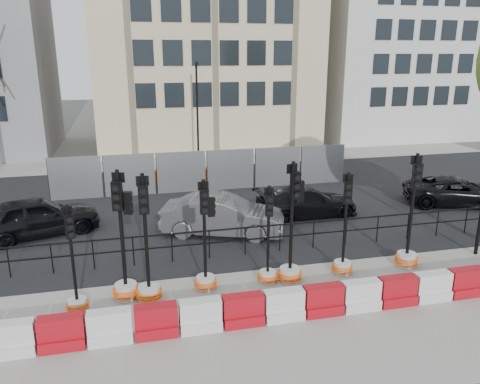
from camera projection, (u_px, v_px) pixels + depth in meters
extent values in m
plane|color=#51514C|center=(254.00, 271.00, 14.40)|extent=(120.00, 120.00, 0.00)
cube|color=gray|center=(286.00, 323.00, 11.60)|extent=(40.00, 6.00, 0.02)
cube|color=black|center=(214.00, 203.00, 20.93)|extent=(40.00, 14.00, 0.03)
cube|color=gray|center=(188.00, 160.00, 29.33)|extent=(40.00, 4.00, 0.02)
cube|color=beige|center=(202.00, 16.00, 32.82)|extent=(15.00, 10.00, 18.00)
cube|color=silver|center=(393.00, 33.00, 36.42)|extent=(12.00, 9.00, 16.00)
cylinder|color=black|center=(9.00, 263.00, 13.79)|extent=(0.04, 0.04, 1.00)
cylinder|color=black|center=(52.00, 259.00, 14.06)|extent=(0.04, 0.04, 1.00)
cylinder|color=black|center=(93.00, 255.00, 14.32)|extent=(0.04, 0.04, 1.00)
cylinder|color=black|center=(133.00, 251.00, 14.59)|extent=(0.04, 0.04, 1.00)
cylinder|color=black|center=(172.00, 248.00, 14.85)|extent=(0.04, 0.04, 1.00)
cylinder|color=black|center=(209.00, 245.00, 15.12)|extent=(0.04, 0.04, 1.00)
cylinder|color=black|center=(245.00, 241.00, 15.38)|extent=(0.04, 0.04, 1.00)
cylinder|color=black|center=(280.00, 238.00, 15.65)|extent=(0.04, 0.04, 1.00)
cylinder|color=black|center=(313.00, 235.00, 15.91)|extent=(0.04, 0.04, 1.00)
cylinder|color=black|center=(346.00, 232.00, 16.18)|extent=(0.04, 0.04, 1.00)
cylinder|color=black|center=(377.00, 229.00, 16.44)|extent=(0.04, 0.04, 1.00)
cylinder|color=black|center=(408.00, 226.00, 16.71)|extent=(0.04, 0.04, 1.00)
cylinder|color=black|center=(437.00, 224.00, 16.97)|extent=(0.04, 0.04, 1.00)
cylinder|color=black|center=(466.00, 221.00, 17.24)|extent=(0.04, 0.04, 1.00)
cube|color=black|center=(245.00, 228.00, 15.25)|extent=(18.00, 0.04, 0.04)
cube|color=black|center=(245.00, 240.00, 15.37)|extent=(18.00, 0.04, 0.04)
cube|color=gray|center=(76.00, 178.00, 21.19)|extent=(2.30, 0.05, 2.00)
cylinder|color=black|center=(49.00, 180.00, 20.94)|extent=(0.05, 0.05, 2.00)
cube|color=gray|center=(130.00, 175.00, 21.72)|extent=(2.30, 0.05, 2.00)
cylinder|color=black|center=(104.00, 177.00, 21.47)|extent=(0.05, 0.05, 2.00)
cube|color=gray|center=(181.00, 172.00, 22.25)|extent=(2.30, 0.05, 2.00)
cylinder|color=black|center=(157.00, 174.00, 22.00)|extent=(0.05, 0.05, 2.00)
cube|color=gray|center=(231.00, 170.00, 22.78)|extent=(2.30, 0.05, 2.00)
cylinder|color=black|center=(207.00, 171.00, 22.53)|extent=(0.05, 0.05, 2.00)
cube|color=gray|center=(278.00, 167.00, 23.31)|extent=(2.30, 0.05, 2.00)
cylinder|color=black|center=(255.00, 168.00, 23.06)|extent=(0.05, 0.05, 2.00)
cube|color=gray|center=(322.00, 165.00, 23.84)|extent=(2.30, 0.05, 2.00)
cylinder|color=black|center=(301.00, 166.00, 23.59)|extent=(0.05, 0.05, 2.00)
cube|color=#CD660D|center=(122.00, 180.00, 23.20)|extent=(1.00, 0.40, 0.80)
cube|color=#CD660D|center=(163.00, 178.00, 23.65)|extent=(1.00, 0.40, 0.80)
cube|color=#CD660D|center=(202.00, 176.00, 24.09)|extent=(1.00, 0.40, 0.80)
cube|color=#CD660D|center=(239.00, 173.00, 24.53)|extent=(1.00, 0.40, 0.80)
cube|color=#CD660D|center=(276.00, 171.00, 24.97)|extent=(1.00, 0.40, 0.80)
cube|color=#CD660D|center=(311.00, 169.00, 25.41)|extent=(1.00, 0.40, 0.80)
cylinder|color=black|center=(197.00, 114.00, 27.66)|extent=(0.12, 0.12, 6.00)
cube|color=black|center=(197.00, 63.00, 26.60)|extent=(0.12, 0.50, 0.12)
cube|color=silver|center=(13.00, 349.00, 10.36)|extent=(1.00, 0.50, 0.30)
cube|color=silver|center=(11.00, 333.00, 10.24)|extent=(1.00, 0.35, 0.50)
cube|color=red|center=(63.00, 342.00, 10.59)|extent=(1.00, 0.50, 0.30)
cube|color=red|center=(61.00, 327.00, 10.48)|extent=(1.00, 0.35, 0.50)
cube|color=silver|center=(111.00, 336.00, 10.82)|extent=(1.00, 0.50, 0.30)
cube|color=silver|center=(110.00, 321.00, 10.71)|extent=(1.00, 0.35, 0.50)
cube|color=red|center=(157.00, 330.00, 11.05)|extent=(1.00, 0.50, 0.30)
cube|color=red|center=(156.00, 315.00, 10.94)|extent=(1.00, 0.35, 0.50)
cube|color=silver|center=(201.00, 324.00, 11.29)|extent=(1.00, 0.50, 0.30)
cube|color=silver|center=(200.00, 310.00, 11.17)|extent=(1.00, 0.35, 0.50)
cube|color=red|center=(243.00, 319.00, 11.52)|extent=(1.00, 0.50, 0.30)
cube|color=red|center=(243.00, 304.00, 11.40)|extent=(1.00, 0.35, 0.50)
cube|color=silver|center=(283.00, 314.00, 11.75)|extent=(1.00, 0.50, 0.30)
cube|color=silver|center=(284.00, 299.00, 11.64)|extent=(1.00, 0.35, 0.50)
cube|color=red|center=(322.00, 309.00, 11.98)|extent=(1.00, 0.50, 0.30)
cube|color=red|center=(323.00, 295.00, 11.87)|extent=(1.00, 0.35, 0.50)
cube|color=silver|center=(360.00, 304.00, 12.21)|extent=(1.00, 0.50, 0.30)
cube|color=silver|center=(361.00, 290.00, 12.10)|extent=(1.00, 0.35, 0.50)
cube|color=red|center=(396.00, 299.00, 12.45)|extent=(1.00, 0.50, 0.30)
cube|color=red|center=(397.00, 286.00, 12.33)|extent=(1.00, 0.35, 0.50)
cube|color=silver|center=(431.00, 295.00, 12.68)|extent=(1.00, 0.50, 0.30)
cube|color=silver|center=(432.00, 281.00, 12.56)|extent=(1.00, 0.35, 0.50)
cube|color=red|center=(464.00, 290.00, 12.91)|extent=(1.00, 0.50, 0.30)
cube|color=red|center=(466.00, 277.00, 12.80)|extent=(1.00, 0.35, 0.50)
cylinder|color=silver|center=(78.00, 305.00, 12.10)|extent=(0.48, 0.48, 0.35)
torus|color=#FF5D0D|center=(78.00, 308.00, 12.12)|extent=(0.57, 0.57, 0.04)
torus|color=#FF5D0D|center=(78.00, 305.00, 12.10)|extent=(0.57, 0.57, 0.04)
torus|color=#FF5D0D|center=(77.00, 303.00, 12.08)|extent=(0.57, 0.57, 0.04)
cylinder|color=black|center=(72.00, 255.00, 11.70)|extent=(0.08, 0.08, 2.65)
cube|color=black|center=(70.00, 226.00, 11.38)|extent=(0.24, 0.18, 0.62)
cylinder|color=black|center=(71.00, 235.00, 11.38)|extent=(0.14, 0.08, 0.13)
cylinder|color=black|center=(70.00, 227.00, 11.33)|extent=(0.14, 0.08, 0.13)
cylinder|color=black|center=(69.00, 220.00, 11.27)|extent=(0.14, 0.08, 0.13)
cube|color=black|center=(67.00, 211.00, 11.41)|extent=(0.26, 0.10, 0.21)
cylinder|color=silver|center=(126.00, 291.00, 12.74)|extent=(0.59, 0.59, 0.44)
torus|color=#FF5D0D|center=(126.00, 294.00, 12.76)|extent=(0.71, 0.71, 0.05)
torus|color=#FF5D0D|center=(126.00, 291.00, 12.74)|extent=(0.71, 0.71, 0.05)
torus|color=#FF5D0D|center=(126.00, 288.00, 12.71)|extent=(0.71, 0.71, 0.05)
cylinder|color=black|center=(121.00, 231.00, 12.24)|extent=(0.10, 0.10, 3.29)
cube|color=black|center=(117.00, 196.00, 11.83)|extent=(0.29, 0.22, 0.77)
cylinder|color=black|center=(117.00, 206.00, 11.82)|extent=(0.17, 0.10, 0.16)
cylinder|color=black|center=(116.00, 197.00, 11.75)|extent=(0.17, 0.10, 0.16)
cylinder|color=black|center=(116.00, 188.00, 11.68)|extent=(0.17, 0.10, 0.16)
cube|color=black|center=(118.00, 177.00, 11.90)|extent=(0.33, 0.12, 0.26)
cube|color=black|center=(128.00, 203.00, 12.02)|extent=(0.25, 0.19, 0.60)
cylinder|color=silver|center=(149.00, 293.00, 12.62)|extent=(0.58, 0.58, 0.43)
torus|color=#FF5D0D|center=(149.00, 296.00, 12.64)|extent=(0.70, 0.70, 0.05)
torus|color=#FF5D0D|center=(149.00, 293.00, 12.62)|extent=(0.70, 0.70, 0.05)
torus|color=#FF5D0D|center=(149.00, 290.00, 12.59)|extent=(0.70, 0.70, 0.05)
cylinder|color=black|center=(146.00, 234.00, 12.12)|extent=(0.10, 0.10, 3.24)
cube|color=black|center=(144.00, 199.00, 11.73)|extent=(0.26, 0.16, 0.76)
cylinder|color=black|center=(144.00, 209.00, 11.71)|extent=(0.16, 0.06, 0.16)
cylinder|color=black|center=(144.00, 200.00, 11.65)|extent=(0.16, 0.06, 0.16)
cylinder|color=black|center=(143.00, 191.00, 11.58)|extent=(0.16, 0.06, 0.16)
cube|color=black|center=(142.00, 181.00, 11.79)|extent=(0.32, 0.04, 0.26)
cylinder|color=silver|center=(206.00, 283.00, 13.25)|extent=(0.53, 0.53, 0.39)
torus|color=#FF5D0D|center=(206.00, 285.00, 13.27)|extent=(0.64, 0.64, 0.05)
torus|color=#FF5D0D|center=(206.00, 283.00, 13.25)|extent=(0.64, 0.64, 0.05)
torus|color=#FF5D0D|center=(206.00, 280.00, 13.22)|extent=(0.64, 0.64, 0.05)
cylinder|color=black|center=(204.00, 231.00, 12.80)|extent=(0.09, 0.09, 2.94)
cube|color=black|center=(204.00, 202.00, 12.44)|extent=(0.24, 0.14, 0.68)
cylinder|color=black|center=(205.00, 210.00, 12.43)|extent=(0.15, 0.05, 0.15)
cylinder|color=black|center=(205.00, 203.00, 12.37)|extent=(0.15, 0.05, 0.15)
cylinder|color=black|center=(205.00, 195.00, 12.31)|extent=(0.15, 0.05, 0.15)
cube|color=black|center=(203.00, 186.00, 12.50)|extent=(0.29, 0.04, 0.23)
cube|color=black|center=(211.00, 207.00, 12.65)|extent=(0.20, 0.13, 0.54)
cylinder|color=silver|center=(268.00, 277.00, 13.64)|extent=(0.48, 0.48, 0.36)
torus|color=#FF5D0D|center=(267.00, 279.00, 13.66)|extent=(0.58, 0.58, 0.04)
torus|color=#FF5D0D|center=(268.00, 277.00, 13.64)|extent=(0.58, 0.58, 0.04)
torus|color=#FF5D0D|center=(268.00, 274.00, 13.62)|extent=(0.58, 0.58, 0.04)
cylinder|color=black|center=(268.00, 231.00, 13.24)|extent=(0.08, 0.08, 2.67)
cube|color=black|center=(269.00, 205.00, 12.91)|extent=(0.23, 0.16, 0.62)
cylinder|color=black|center=(270.00, 213.00, 12.90)|extent=(0.14, 0.07, 0.13)
cylinder|color=black|center=(270.00, 206.00, 12.84)|extent=(0.14, 0.07, 0.13)
cylinder|color=black|center=(270.00, 199.00, 12.79)|extent=(0.14, 0.07, 0.13)
cube|color=black|center=(269.00, 191.00, 12.96)|extent=(0.27, 0.07, 0.21)
cylinder|color=silver|center=(290.00, 275.00, 13.68)|extent=(0.59, 0.59, 0.44)
torus|color=#FF5D0D|center=(290.00, 277.00, 13.70)|extent=(0.71, 0.71, 0.05)
torus|color=#FF5D0D|center=(290.00, 275.00, 13.68)|extent=(0.71, 0.71, 0.05)
torus|color=#FF5D0D|center=(290.00, 272.00, 13.65)|extent=(0.71, 0.71, 0.05)
cylinder|color=black|center=(292.00, 218.00, 13.18)|extent=(0.10, 0.10, 3.29)
cube|color=black|center=(295.00, 186.00, 12.78)|extent=(0.29, 0.20, 0.77)
cylinder|color=black|center=(297.00, 195.00, 12.78)|extent=(0.17, 0.09, 0.16)
cylinder|color=black|center=(297.00, 186.00, 12.71)|extent=(0.17, 0.09, 0.16)
cylinder|color=black|center=(297.00, 178.00, 12.64)|extent=(0.17, 0.09, 0.16)
cube|color=black|center=(292.00, 168.00, 12.83)|extent=(0.33, 0.10, 0.26)
cube|color=black|center=(299.00, 191.00, 13.05)|extent=(0.24, 0.18, 0.60)
cylinder|color=silver|center=(342.00, 267.00, 14.20)|extent=(0.52, 0.52, 0.39)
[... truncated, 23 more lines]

